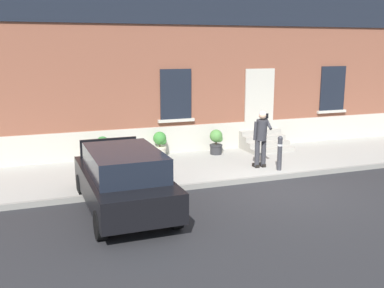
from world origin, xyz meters
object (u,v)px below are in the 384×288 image
bollard_near_person (280,152)px  person_on_phone (261,135)px  planter_cream (160,144)px  planter_charcoal (216,141)px  planter_terracotta (103,149)px  hatchback_car_black (124,179)px

bollard_near_person → person_on_phone: person_on_phone is taller
planter_cream → planter_charcoal: 1.95m
planter_cream → planter_terracotta: bearing=-174.6°
planter_charcoal → hatchback_car_black: bearing=-135.1°
hatchback_car_black → bollard_near_person: hatchback_car_black is taller
person_on_phone → planter_terracotta: size_ratio=2.04×
bollard_near_person → planter_terracotta: (-4.81, 2.67, -0.11)m
person_on_phone → planter_charcoal: (-0.57, 2.10, -0.55)m
hatchback_car_black → bollard_near_person: (5.02, 1.48, -0.08)m
hatchback_car_black → bollard_near_person: 5.23m
bollard_near_person → person_on_phone: bearing=128.9°
planter_terracotta → person_on_phone: bearing=-26.4°
person_on_phone → planter_charcoal: 2.24m
planter_terracotta → planter_charcoal: 3.86m
hatchback_car_black → person_on_phone: person_on_phone is taller
person_on_phone → planter_terracotta: (-4.43, 2.20, -0.55)m
bollard_near_person → planter_charcoal: (-0.95, 2.57, -0.11)m
person_on_phone → planter_cream: bearing=144.0°
hatchback_car_black → planter_charcoal: bearing=44.9°
hatchback_car_black → planter_terracotta: 4.16m
planter_cream → planter_charcoal: size_ratio=1.00×
person_on_phone → planter_terracotta: 4.97m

